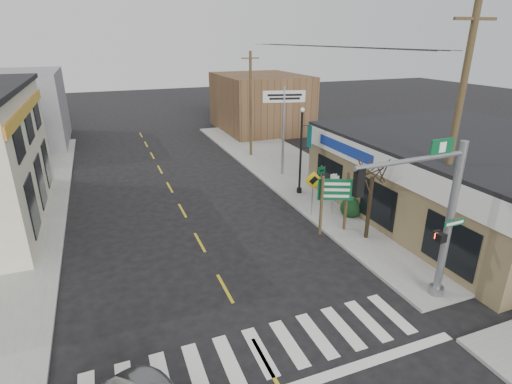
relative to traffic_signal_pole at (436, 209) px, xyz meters
name	(u,v)px	position (x,y,z in m)	size (l,w,h in m)	color
ground	(265,361)	(-6.49, -0.62, -3.71)	(140.00, 140.00, 0.00)	black
sidewalk_right	(314,184)	(2.51, 12.38, -3.65)	(6.00, 38.00, 0.13)	gray
sidewalk_left	(2,228)	(-15.49, 12.38, -3.65)	(6.00, 38.00, 0.13)	gray
center_line	(200,242)	(-6.49, 7.38, -3.71)	(0.12, 56.00, 0.01)	gold
crosswalk	(260,352)	(-6.49, -0.22, -3.71)	(11.00, 2.20, 0.01)	silver
thrift_store	(471,178)	(8.01, 5.38, -1.71)	(12.00, 14.00, 4.00)	olive
bldg_distant_right	(260,103)	(5.51, 29.38, -0.91)	(8.00, 10.00, 5.60)	brown
bldg_distant_left	(8,109)	(-17.49, 31.38, -0.51)	(9.00, 10.00, 6.40)	gray
traffic_signal_pole	(436,209)	(0.00, 0.00, 0.00)	(4.74, 0.38, 6.01)	gray
guide_sign	(335,196)	(-0.19, 5.81, -1.67)	(1.70, 0.14, 2.98)	#4E3E24
fire_hydrant	(348,209)	(1.62, 7.22, -3.23)	(0.20, 0.20, 0.65)	gold
ped_crossing_sign	(313,185)	(-0.19, 7.91, -1.86)	(0.97, 0.07, 2.49)	gray
lamp_post	(302,145)	(0.82, 11.19, -0.56)	(0.68, 0.53, 5.20)	black
dance_center_sign	(284,108)	(1.31, 14.85, 0.99)	(2.81, 0.18, 5.98)	gray
bare_tree	(374,165)	(1.01, 4.73, 0.02)	(2.29, 2.29, 4.58)	black
shrub_front	(445,241)	(3.58, 2.44, -3.15)	(1.15, 1.15, 0.86)	#18331B
shrub_back	(351,208)	(1.77, 7.17, -3.16)	(1.13, 1.13, 0.85)	black
utility_pole_near	(454,136)	(3.01, 2.51, 1.67)	(1.78, 0.27, 10.25)	#4E3228
utility_pole_far	(251,104)	(1.01, 20.27, 0.53)	(1.39, 0.21, 8.02)	#402E20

